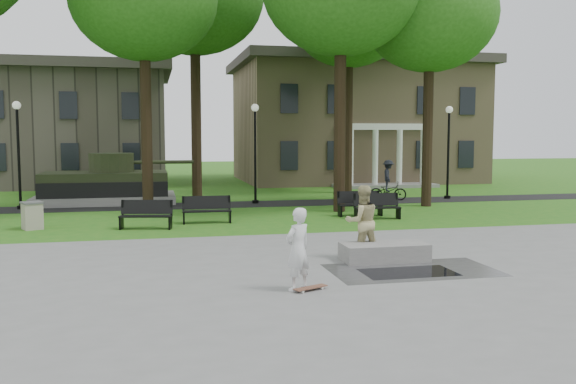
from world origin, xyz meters
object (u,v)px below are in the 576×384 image
at_px(park_bench_0, 146,214).
at_px(skateboarder, 298,249).
at_px(concrete_block, 384,252).
at_px(cyclist, 388,184).
at_px(friend_watching, 362,222).
at_px(trash_bin, 32,215).

bearing_deg(park_bench_0, skateboarder, -59.55).
height_order(concrete_block, cyclist, cyclist).
height_order(friend_watching, park_bench_0, friend_watching).
bearing_deg(cyclist, trash_bin, 132.13).
xyz_separation_m(park_bench_0, trash_bin, (-3.84, 0.74, -0.04)).
distance_m(friend_watching, park_bench_0, 8.61).
height_order(concrete_block, trash_bin, trash_bin).
height_order(concrete_block, skateboarder, skateboarder).
bearing_deg(friend_watching, park_bench_0, -49.91).
relative_size(skateboarder, trash_bin, 1.81).
xyz_separation_m(concrete_block, skateboarder, (-2.88, -2.43, 0.64)).
bearing_deg(skateboarder, friend_watching, -160.15).
distance_m(concrete_block, trash_bin, 12.58).
relative_size(friend_watching, cyclist, 0.95).
bearing_deg(cyclist, concrete_block, 178.20).
bearing_deg(skateboarder, trash_bin, -85.85).
xyz_separation_m(friend_watching, cyclist, (6.14, 13.43, -0.15)).
height_order(cyclist, trash_bin, cyclist).
relative_size(skateboarder, friend_watching, 0.91).
bearing_deg(friend_watching, trash_bin, -38.23).
xyz_separation_m(concrete_block, friend_watching, (-0.42, 0.53, 0.73)).
bearing_deg(skateboarder, concrete_block, -170.25).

